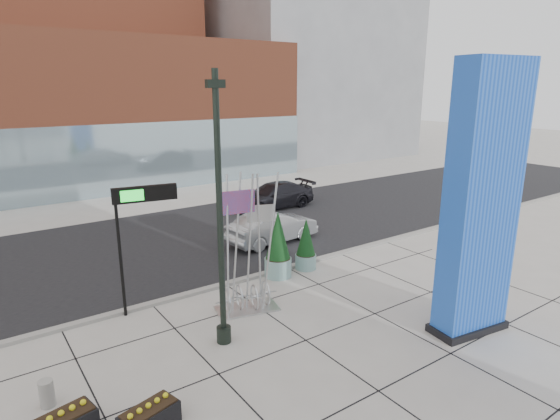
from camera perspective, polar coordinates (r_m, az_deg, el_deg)
ground at (r=15.07m, az=-2.37°, el=-15.13°), size 160.00×160.00×0.00m
street_asphalt at (r=23.39m, az=-15.82°, el=-4.44°), size 80.00×12.00×0.02m
curb_edge at (r=18.17m, az=-9.32°, el=-9.60°), size 80.00×0.30×0.12m
tower_podium at (r=38.89m, az=-23.63°, el=10.71°), size 34.00×10.00×11.00m
tower_glass_front at (r=34.52m, az=-21.43°, el=5.52°), size 34.00×0.60×5.00m
building_grey_parking at (r=54.22m, az=2.48°, el=16.48°), size 20.00×18.00×18.00m
blue_pylon at (r=15.14m, az=23.27°, el=0.27°), size 2.64×1.46×8.34m
lamp_post at (r=13.52m, az=-7.25°, el=-3.62°), size 0.52×0.44×7.99m
public_art_sculpture at (r=16.17m, az=-4.04°, el=-7.94°), size 2.33×1.56×4.84m
concrete_bollard at (r=13.39m, az=-26.55°, el=-19.37°), size 0.35×0.35×0.69m
overhead_street_sign at (r=15.99m, az=-16.81°, el=0.67°), size 2.07×0.54×4.40m
round_planter_east at (r=19.75m, az=3.17°, el=-4.27°), size 0.89×0.89×2.23m
round_planter_mid at (r=18.94m, az=-0.17°, el=-4.94°), size 0.93×0.93×2.33m
round_planter_west at (r=18.86m, az=-0.25°, el=-4.39°), size 1.10×1.10×2.75m
box_planter_north at (r=11.86m, az=-15.63°, el=-23.20°), size 1.41×0.95×0.71m
car_silver_mid at (r=23.04m, az=-0.90°, el=-2.13°), size 4.86×2.07×1.56m
car_dark_east at (r=29.58m, az=-0.81°, el=1.74°), size 5.47×2.28×1.58m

